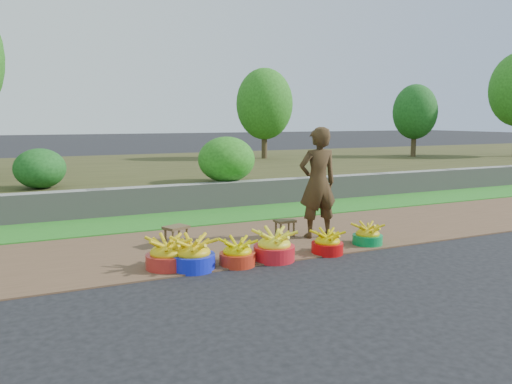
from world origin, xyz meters
name	(u,v)px	position (x,y,z in m)	size (l,w,h in m)	color
ground_plane	(311,259)	(0.00, 0.00, 0.00)	(120.00, 120.00, 0.00)	black
dirt_shoulder	(269,238)	(0.00, 1.25, 0.01)	(80.00, 2.50, 0.02)	brown
grass_verge	(223,216)	(0.00, 3.25, 0.02)	(80.00, 1.50, 0.04)	#287B21
retaining_wall	(208,196)	(0.00, 4.10, 0.28)	(80.00, 0.35, 0.55)	gray
earth_bank	(152,174)	(0.00, 9.00, 0.25)	(80.00, 10.00, 0.50)	#3C3B1B
basin_a	(168,255)	(-1.85, 0.37, 0.18)	(0.54, 0.54, 0.41)	#AC251E
basin_b	(193,255)	(-1.57, 0.22, 0.18)	(0.55, 0.55, 0.41)	#1220CE
basin_c	(237,254)	(-1.00, 0.15, 0.16)	(0.46, 0.46, 0.35)	#B52A15
basin_d	(274,247)	(-0.47, 0.16, 0.18)	(0.55, 0.55, 0.41)	red
basin_e	(327,243)	(0.35, 0.14, 0.15)	(0.44, 0.44, 0.33)	#B4090A
basin_f	(368,236)	(1.15, 0.28, 0.15)	(0.44, 0.44, 0.33)	#08813B
stool_left	(176,230)	(-1.45, 1.38, 0.26)	(0.41, 0.37, 0.30)	brown
stool_right	(285,223)	(0.26, 1.22, 0.23)	(0.31, 0.24, 0.27)	brown
vendor_woman	(318,183)	(0.71, 0.98, 0.88)	(0.63, 0.41, 1.72)	black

